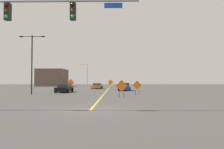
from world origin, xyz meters
The scene contains 13 objects.
ground centered at (0.00, 0.00, 0.00)m, with size 186.34×186.34×0.00m, color #4C4947.
road_centre_stripe centered at (0.00, 51.76, 0.00)m, with size 0.16×103.52×0.01m.
traffic_signal_assembly centered at (-5.07, -0.01, 5.31)m, with size 12.08×0.44×7.02m.
street_lamp_near_right centered at (-9.38, 14.27, 4.57)m, with size 3.30×0.24×7.69m.
street_lamp_mid_right centered at (-9.98, 71.15, 4.72)m, with size 2.45×0.24×8.49m.
construction_sign_left_shoulder centered at (0.39, 35.61, 1.33)m, with size 1.29×0.34×2.09m.
construction_sign_median_far centered at (4.26, 13.73, 1.11)m, with size 1.17×0.08×1.79m.
construction_sign_left_lane centered at (2.14, 9.06, 1.15)m, with size 1.24×0.13×1.85m.
construction_sign_right_shoulder centered at (-6.62, 25.15, 1.33)m, with size 1.29×0.12×2.08m.
car_blue_far centered at (3.05, 24.54, 0.65)m, with size 2.15×4.43×1.39m.
car_black_approaching centered at (-6.16, 18.62, 0.61)m, with size 2.06×4.34×1.26m.
car_orange_mid centered at (-2.47, 33.23, 0.57)m, with size 2.21×4.48×1.22m.
roadside_building_west centered at (-19.03, 54.59, 2.76)m, with size 8.60×8.54×5.53m.
Camera 1 is at (1.47, -12.32, 1.75)m, focal length 33.04 mm.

